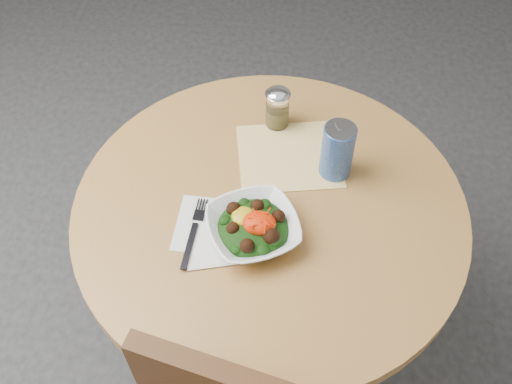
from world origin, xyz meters
TOP-DOWN VIEW (x-y plane):
  - ground at (0.00, 0.00)m, footprint 6.00×6.00m
  - table at (0.00, 0.00)m, footprint 0.90×0.90m
  - cloth_napkin at (0.04, 0.15)m, footprint 0.28×0.26m
  - paper_napkins at (-0.11, -0.09)m, footprint 0.20×0.20m
  - salad_bowl at (-0.03, -0.09)m, footprint 0.26×0.26m
  - fork at (-0.16, -0.09)m, footprint 0.03×0.19m
  - spice_shaker at (-0.00, 0.26)m, footprint 0.06×0.06m
  - beverage_can at (0.15, 0.11)m, footprint 0.08×0.08m

SIDE VIEW (x-z plane):
  - ground at x=0.00m, z-range 0.00..0.00m
  - table at x=0.00m, z-range 0.18..0.93m
  - cloth_napkin at x=0.04m, z-range 0.75..0.75m
  - paper_napkins at x=-0.11m, z-range 0.75..0.75m
  - fork at x=-0.16m, z-range 0.75..0.76m
  - salad_bowl at x=-0.03m, z-range 0.74..0.81m
  - spice_shaker at x=0.00m, z-range 0.75..0.86m
  - beverage_can at x=0.15m, z-range 0.75..0.89m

